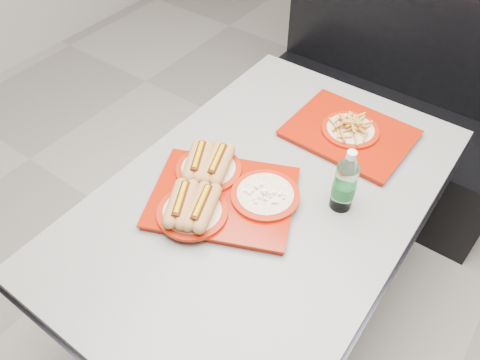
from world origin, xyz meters
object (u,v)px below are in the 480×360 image
Objects in this scene: tray_near at (217,191)px; tray_far at (350,131)px; booth_bench at (383,109)px; water_bottle at (345,184)px; diner_table at (263,225)px.

tray_near reaches higher than tray_far.
water_bottle is (0.22, -1.00, 0.45)m from booth_bench.
tray_near is 0.55m from tray_far.
booth_bench reaches higher than diner_table.
tray_near is (-0.11, -1.20, 0.38)m from booth_bench.
booth_bench is 1.27m from tray_near.
diner_table is 2.61× the size of tray_near.
water_bottle is (0.22, 0.10, 0.26)m from diner_table.
tray_near reaches higher than diner_table.
tray_far is at bearing 77.39° from diner_table.
booth_bench is 2.48× the size of tray_near.
booth_bench reaches higher than tray_far.
tray_near is at bearing -134.80° from diner_table.
booth_bench is 0.78m from tray_far.
water_bottle is at bearing 23.88° from diner_table.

